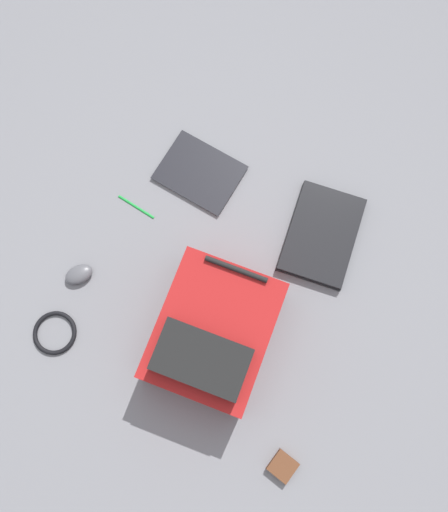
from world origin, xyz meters
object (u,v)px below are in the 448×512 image
Objects in this scene: cable_coil at (55,333)px; earbud_pouch at (283,466)px; pen_black at (136,207)px; computer_mouse at (79,274)px; book_blue at (200,173)px; laptop at (322,235)px; backpack at (213,334)px.

earbud_pouch reaches higher than cable_coil.
earbud_pouch is (-0.50, -0.82, 0.01)m from pen_black.
computer_mouse is 0.64× the size of pen_black.
book_blue is 0.53m from computer_mouse.
pen_black is at bearing 58.42° from earbud_pouch.
laptop is 0.82m from computer_mouse.
pen_black is at bearing 59.65° from backpack.
computer_mouse is at bearing 128.14° from laptop.
book_blue is at bearing 107.15° from computer_mouse.
backpack is 0.49m from computer_mouse.
backpack reaches higher than cable_coil.
backpack is 1.64× the size of book_blue.
cable_coil reaches higher than pen_black.
backpack is 0.50m from laptop.
computer_mouse is at bearing 161.01° from book_blue.
book_blue is 3.01× the size of computer_mouse.
earbud_pouch is (-0.71, -0.69, 0.01)m from book_blue.
backpack is 3.15× the size of pen_black.
book_blue is 1.91× the size of pen_black.
cable_coil reaches higher than book_blue.
earbud_pouch reaches higher than pen_black.
cable_coil is (-0.20, -0.03, -0.01)m from computer_mouse.
computer_mouse is (-0.50, 0.17, 0.01)m from book_blue.
laptop is at bearing 17.07° from earbud_pouch.
cable_coil is at bearing 117.15° from backpack.
laptop is at bearing -90.03° from book_blue.
computer_mouse is 0.65× the size of cable_coil.
computer_mouse reaches higher than earbud_pouch.
computer_mouse is at bearing 8.65° from cable_coil.
backpack reaches higher than book_blue.
backpack is at bearing 161.69° from laptop.
pen_black is 0.96m from earbud_pouch.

